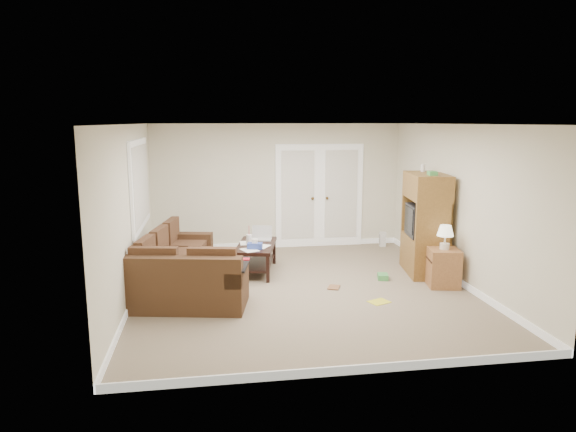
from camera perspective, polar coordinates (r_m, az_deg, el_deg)
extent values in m
plane|color=gray|center=(7.97, 1.58, -8.12)|extent=(5.50, 5.50, 0.00)
cube|color=white|center=(7.55, 1.67, 10.17)|extent=(5.00, 5.50, 0.02)
cube|color=silver|center=(7.62, -17.20, 0.26)|extent=(0.02, 5.50, 2.50)
cube|color=silver|center=(8.47, 18.50, 1.17)|extent=(0.02, 5.50, 2.50)
cube|color=silver|center=(10.35, -1.13, 3.31)|extent=(5.00, 0.02, 2.50)
cube|color=silver|center=(5.04, 7.29, -4.43)|extent=(5.00, 0.02, 2.50)
cube|color=white|center=(10.41, 1.08, 2.10)|extent=(0.90, 0.04, 2.13)
cube|color=white|center=(10.60, 5.88, 2.20)|extent=(0.90, 0.04, 2.13)
cube|color=white|center=(10.38, 1.10, 2.35)|extent=(0.68, 0.02, 1.80)
cube|color=white|center=(10.57, 5.92, 2.45)|extent=(0.68, 0.02, 1.80)
cube|color=white|center=(8.56, -16.16, 3.42)|extent=(0.04, 1.92, 1.42)
cube|color=white|center=(8.55, -15.99, 3.42)|extent=(0.02, 1.74, 1.24)
cube|color=#472E1B|center=(8.43, -12.42, -5.92)|extent=(1.23, 2.27, 0.39)
cube|color=#472E1B|center=(8.41, -14.56, -3.25)|extent=(0.63, 2.15, 0.40)
cube|color=#472E1B|center=(9.26, -11.01, -2.49)|extent=(0.87, 0.38, 0.21)
cube|color=#4F321F|center=(8.35, -11.99, -4.28)|extent=(0.94, 2.12, 0.11)
cube|color=#472E1B|center=(7.34, -11.33, -8.36)|extent=(1.81, 1.14, 0.39)
cube|color=#472E1B|center=(6.94, -12.03, -6.06)|extent=(1.69, 0.54, 0.40)
cube|color=#472E1B|center=(7.12, -5.68, -6.28)|extent=(0.38, 0.87, 0.21)
cube|color=#4F321F|center=(7.33, -11.26, -6.31)|extent=(1.66, 0.85, 0.11)
cube|color=black|center=(7.08, -5.69, -5.38)|extent=(0.44, 0.79, 0.03)
cube|color=red|center=(7.28, -5.48, -4.80)|extent=(0.31, 0.17, 0.02)
cube|color=black|center=(8.72, -3.57, -3.31)|extent=(0.85, 1.31, 0.05)
cube|color=black|center=(8.80, -3.54, -5.21)|extent=(0.74, 1.20, 0.03)
cylinder|color=silver|center=(8.66, -4.34, -2.64)|extent=(0.10, 0.10, 0.18)
cylinder|color=red|center=(8.62, -4.36, -1.58)|extent=(0.01, 0.01, 0.15)
cube|color=#30469F|center=(8.38, -3.70, -3.34)|extent=(0.26, 0.18, 0.10)
cube|color=white|center=(8.61, -3.66, -3.29)|extent=(0.53, 0.73, 0.00)
cube|color=brown|center=(9.02, 14.86, -4.15)|extent=(0.74, 1.13, 0.64)
cube|color=brown|center=(8.81, 15.21, 3.21)|extent=(0.74, 1.13, 0.42)
cube|color=black|center=(8.89, 14.90, -0.52)|extent=(0.60, 0.70, 0.53)
cube|color=black|center=(8.82, 13.28, -0.39)|extent=(0.09, 0.55, 0.42)
cube|color=#439548|center=(8.53, 15.75, 4.60)|extent=(0.15, 0.21, 0.06)
cylinder|color=silver|center=(9.08, 14.77, 5.18)|extent=(0.07, 0.07, 0.13)
cube|color=#986337|center=(8.37, 16.87, -5.52)|extent=(0.54, 0.54, 0.60)
cylinder|color=silver|center=(8.29, 17.00, -3.23)|extent=(0.15, 0.15, 0.09)
cylinder|color=silver|center=(8.27, 17.04, -2.49)|extent=(0.03, 0.03, 0.13)
cone|color=white|center=(8.24, 17.09, -1.55)|extent=(0.26, 0.26, 0.17)
cube|color=silver|center=(10.75, 10.47, -2.56)|extent=(0.13, 0.11, 0.30)
cube|color=gold|center=(7.53, 10.09, -9.37)|extent=(0.35, 0.32, 0.01)
cube|color=#439548|center=(8.57, 10.49, -6.64)|extent=(0.21, 0.25, 0.09)
imported|color=brown|center=(8.06, 4.51, -7.85)|extent=(0.25, 0.29, 0.02)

